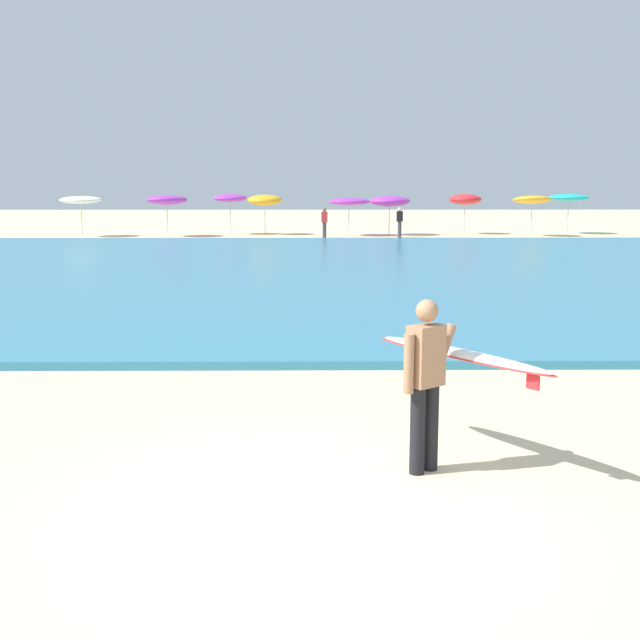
{
  "coord_description": "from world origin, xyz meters",
  "views": [
    {
      "loc": [
        0.0,
        -6.58,
        2.83
      ],
      "look_at": [
        0.11,
        3.43,
        1.1
      ],
      "focal_mm": 44.55,
      "sensor_mm": 36.0,
      "label": 1
    }
  ],
  "objects_px": {
    "beach_umbrella_7": "(532,200)",
    "beachgoer_near_row_left": "(400,221)",
    "surfer_with_board": "(441,368)",
    "beach_umbrella_1": "(167,200)",
    "beach_umbrella_6": "(465,199)",
    "beachgoer_near_row_mid": "(324,222)",
    "beach_umbrella_0": "(81,200)",
    "beach_umbrella_4": "(349,202)",
    "beach_umbrella_3": "(265,200)",
    "beach_umbrella_8": "(569,197)",
    "beach_umbrella_5": "(389,201)",
    "beach_umbrella_2": "(230,198)"
  },
  "relations": [
    {
      "from": "beach_umbrella_2",
      "to": "beach_umbrella_7",
      "type": "bearing_deg",
      "value": -6.22
    },
    {
      "from": "beachgoer_near_row_mid",
      "to": "beach_umbrella_5",
      "type": "bearing_deg",
      "value": 36.1
    },
    {
      "from": "beach_umbrella_6",
      "to": "surfer_with_board",
      "type": "bearing_deg",
      "value": -101.14
    },
    {
      "from": "beach_umbrella_5",
      "to": "beach_umbrella_7",
      "type": "xyz_separation_m",
      "value": [
        7.57,
        -1.06,
        0.1
      ]
    },
    {
      "from": "beach_umbrella_4",
      "to": "beachgoer_near_row_left",
      "type": "height_order",
      "value": "beach_umbrella_4"
    },
    {
      "from": "surfer_with_board",
      "to": "beachgoer_near_row_left",
      "type": "distance_m",
      "value": 34.57
    },
    {
      "from": "beach_umbrella_2",
      "to": "beachgoer_near_row_left",
      "type": "height_order",
      "value": "beach_umbrella_2"
    },
    {
      "from": "beach_umbrella_6",
      "to": "beach_umbrella_8",
      "type": "distance_m",
      "value": 5.89
    },
    {
      "from": "beach_umbrella_0",
      "to": "beach_umbrella_8",
      "type": "relative_size",
      "value": 0.99
    },
    {
      "from": "beach_umbrella_6",
      "to": "beach_umbrella_3",
      "type": "bearing_deg",
      "value": -177.74
    },
    {
      "from": "beach_umbrella_3",
      "to": "beach_umbrella_1",
      "type": "bearing_deg",
      "value": -163.25
    },
    {
      "from": "beach_umbrella_3",
      "to": "beach_umbrella_7",
      "type": "height_order",
      "value": "beach_umbrella_7"
    },
    {
      "from": "beach_umbrella_5",
      "to": "beachgoer_near_row_mid",
      "type": "relative_size",
      "value": 1.43
    },
    {
      "from": "beach_umbrella_0",
      "to": "surfer_with_board",
      "type": "bearing_deg",
      "value": -68.87
    },
    {
      "from": "surfer_with_board",
      "to": "beach_umbrella_3",
      "type": "relative_size",
      "value": 0.89
    },
    {
      "from": "beachgoer_near_row_left",
      "to": "beach_umbrella_2",
      "type": "bearing_deg",
      "value": 163.98
    },
    {
      "from": "beach_umbrella_2",
      "to": "beach_umbrella_8",
      "type": "xyz_separation_m",
      "value": [
        19.04,
        0.32,
        0.03
      ]
    },
    {
      "from": "beachgoer_near_row_mid",
      "to": "beach_umbrella_1",
      "type": "bearing_deg",
      "value": 169.73
    },
    {
      "from": "beach_umbrella_0",
      "to": "beach_umbrella_1",
      "type": "distance_m",
      "value": 4.59
    },
    {
      "from": "surfer_with_board",
      "to": "beach_umbrella_4",
      "type": "bearing_deg",
      "value": 88.81
    },
    {
      "from": "beach_umbrella_0",
      "to": "beach_umbrella_1",
      "type": "relative_size",
      "value": 0.99
    },
    {
      "from": "beach_umbrella_0",
      "to": "beachgoer_near_row_mid",
      "type": "xyz_separation_m",
      "value": [
        12.98,
        -1.53,
        -1.11
      ]
    },
    {
      "from": "beach_umbrella_7",
      "to": "beachgoer_near_row_mid",
      "type": "height_order",
      "value": "beach_umbrella_7"
    },
    {
      "from": "beach_umbrella_2",
      "to": "beach_umbrella_7",
      "type": "xyz_separation_m",
      "value": [
        16.4,
        -1.79,
        -0.06
      ]
    },
    {
      "from": "beach_umbrella_1",
      "to": "beach_umbrella_2",
      "type": "relative_size",
      "value": 0.99
    },
    {
      "from": "surfer_with_board",
      "to": "beach_umbrella_5",
      "type": "bearing_deg",
      "value": 85.29
    },
    {
      "from": "beach_umbrella_0",
      "to": "beach_umbrella_2",
      "type": "bearing_deg",
      "value": 13.27
    },
    {
      "from": "beach_umbrella_0",
      "to": "beachgoer_near_row_left",
      "type": "bearing_deg",
      "value": -2.72
    },
    {
      "from": "beach_umbrella_7",
      "to": "beachgoer_near_row_left",
      "type": "bearing_deg",
      "value": -173.25
    },
    {
      "from": "beach_umbrella_4",
      "to": "beachgoer_near_row_mid",
      "type": "distance_m",
      "value": 2.76
    },
    {
      "from": "beach_umbrella_1",
      "to": "beach_umbrella_0",
      "type": "bearing_deg",
      "value": 179.92
    },
    {
      "from": "beach_umbrella_6",
      "to": "beachgoer_near_row_mid",
      "type": "height_order",
      "value": "beach_umbrella_6"
    },
    {
      "from": "beach_umbrella_2",
      "to": "beach_umbrella_4",
      "type": "distance_m",
      "value": 6.69
    },
    {
      "from": "surfer_with_board",
      "to": "beach_umbrella_7",
      "type": "bearing_deg",
      "value": 73.32
    },
    {
      "from": "beach_umbrella_3",
      "to": "beach_umbrella_6",
      "type": "bearing_deg",
      "value": 2.26
    },
    {
      "from": "beach_umbrella_5",
      "to": "beach_umbrella_6",
      "type": "height_order",
      "value": "beach_umbrella_6"
    },
    {
      "from": "surfer_with_board",
      "to": "beach_umbrella_2",
      "type": "distance_m",
      "value": 37.51
    },
    {
      "from": "surfer_with_board",
      "to": "beach_umbrella_0",
      "type": "relative_size",
      "value": 0.9
    },
    {
      "from": "beach_umbrella_4",
      "to": "beach_umbrella_2",
      "type": "bearing_deg",
      "value": 169.77
    },
    {
      "from": "beach_umbrella_1",
      "to": "beachgoer_near_row_mid",
      "type": "bearing_deg",
      "value": -10.27
    },
    {
      "from": "beach_umbrella_0",
      "to": "beach_umbrella_7",
      "type": "bearing_deg",
      "value": 0.11
    },
    {
      "from": "beach_umbrella_7",
      "to": "beachgoer_near_row_left",
      "type": "height_order",
      "value": "beach_umbrella_7"
    },
    {
      "from": "beach_umbrella_1",
      "to": "beach_umbrella_2",
      "type": "bearing_deg",
      "value": 29.98
    },
    {
      "from": "surfer_with_board",
      "to": "beach_umbrella_1",
      "type": "height_order",
      "value": "beach_umbrella_1"
    },
    {
      "from": "surfer_with_board",
      "to": "beach_umbrella_6",
      "type": "relative_size",
      "value": 0.9
    },
    {
      "from": "beachgoer_near_row_left",
      "to": "beachgoer_near_row_mid",
      "type": "height_order",
      "value": "same"
    },
    {
      "from": "beach_umbrella_5",
      "to": "beachgoer_near_row_left",
      "type": "xyz_separation_m",
      "value": [
        0.37,
        -1.92,
        -1.01
      ]
    },
    {
      "from": "beach_umbrella_7",
      "to": "beachgoer_near_row_mid",
      "type": "bearing_deg",
      "value": -172.0
    },
    {
      "from": "beach_umbrella_1",
      "to": "beach_umbrella_5",
      "type": "xyz_separation_m",
      "value": [
        12.01,
        1.12,
        -0.09
      ]
    },
    {
      "from": "beach_umbrella_3",
      "to": "beach_umbrella_8",
      "type": "height_order",
      "value": "beach_umbrella_8"
    }
  ]
}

